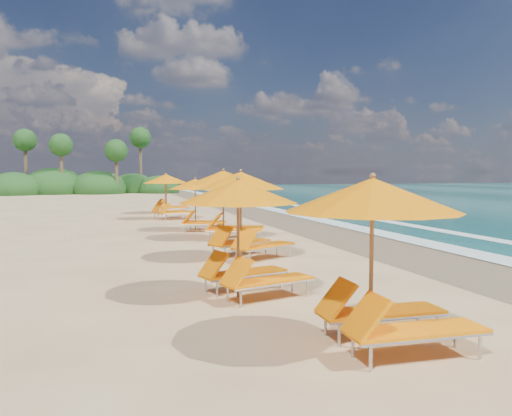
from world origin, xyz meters
TOP-DOWN VIEW (x-y plane):
  - ground at (0.00, 0.00)m, footprint 160.00×160.00m
  - wet_sand at (4.00, 0.00)m, footprint 4.00×160.00m
  - surf_foam at (6.70, 0.00)m, footprint 4.00×160.00m
  - station_0 at (-1.65, -12.00)m, footprint 2.77×2.57m
  - station_1 at (-2.70, -8.40)m, footprint 3.08×2.99m
  - station_2 at (-1.48, -3.94)m, footprint 3.50×3.50m
  - station_3 at (-0.92, 0.50)m, footprint 3.43×3.37m
  - station_4 at (-1.49, 3.59)m, footprint 2.94×2.87m
  - station_5 at (-2.05, 9.49)m, footprint 3.17×3.10m
  - station_6 at (-1.66, 13.42)m, footprint 2.84×2.67m
  - treeline at (-9.94, 45.51)m, footprint 25.80×8.80m

SIDE VIEW (x-z plane):
  - ground at x=0.00m, z-range 0.00..0.00m
  - wet_sand at x=4.00m, z-range 0.00..0.01m
  - surf_foam at x=6.70m, z-range 0.02..0.03m
  - treeline at x=-9.94m, z-range -3.87..5.86m
  - station_4 at x=-1.49m, z-range 0.14..2.46m
  - station_6 at x=-1.66m, z-range 0.15..2.60m
  - station_1 at x=-2.70m, z-range 0.15..2.61m
  - station_5 at x=-2.05m, z-range 0.15..2.64m
  - station_0 at x=-1.65m, z-range 0.15..2.69m
  - station_2 at x=-1.48m, z-range 0.16..2.79m
  - station_3 at x=-0.92m, z-range 0.16..2.84m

